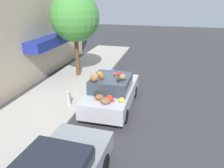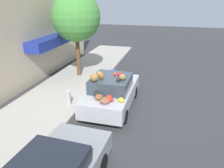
{
  "view_description": "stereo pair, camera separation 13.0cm",
  "coord_description": "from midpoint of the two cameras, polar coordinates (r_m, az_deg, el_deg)",
  "views": [
    {
      "loc": [
        -8.57,
        -2.4,
        4.67
      ],
      "look_at": [
        0.0,
        -0.2,
        1.1
      ],
      "focal_mm": 35.0,
      "sensor_mm": 36.0,
      "label": 1
    },
    {
      "loc": [
        -8.54,
        -2.52,
        4.67
      ],
      "look_at": [
        0.0,
        -0.2,
        1.1
      ],
      "focal_mm": 35.0,
      "sensor_mm": 36.0,
      "label": 2
    }
  ],
  "objects": [
    {
      "name": "fire_hydrant",
      "position": [
        9.94,
        -10.91,
        -3.41
      ],
      "size": [
        0.2,
        0.2,
        0.7
      ],
      "color": "#B2B2B7",
      "rests_on": "sidewalk_curb"
    },
    {
      "name": "street_tree",
      "position": [
        12.98,
        -9.13,
        16.9
      ],
      "size": [
        2.78,
        2.78,
        4.86
      ],
      "color": "brown",
      "rests_on": "sidewalk_curb"
    },
    {
      "name": "art_car",
      "position": [
        9.63,
        0.29,
        -1.96
      ],
      "size": [
        3.93,
        1.85,
        1.82
      ],
      "rotation": [
        0.0,
        0.0,
        0.0
      ],
      "color": "#B7BABF",
      "rests_on": "ground"
    },
    {
      "name": "building_facade",
      "position": [
        11.56,
        -25.2,
        11.1
      ],
      "size": [
        18.0,
        1.2,
        5.88
      ],
      "color": "#C6B293",
      "rests_on": "ground"
    },
    {
      "name": "ground_plane",
      "position": [
        10.05,
        -0.74,
        -5.71
      ],
      "size": [
        60.0,
        60.0,
        0.0
      ],
      "primitive_type": "plane",
      "color": "#38383A"
    },
    {
      "name": "sidewalk_curb",
      "position": [
        11.0,
        -14.43,
        -3.52
      ],
      "size": [
        24.0,
        3.2,
        0.13
      ],
      "color": "#B2ADA3",
      "rests_on": "ground"
    }
  ]
}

